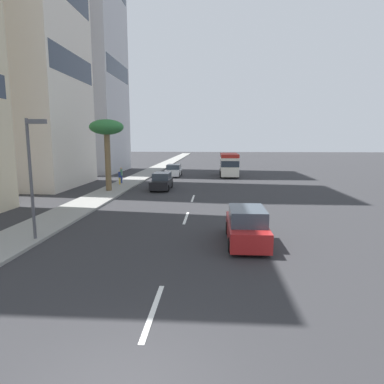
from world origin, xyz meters
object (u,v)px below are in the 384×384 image
Objects in this scene: car_lead at (247,227)px; minibus_third at (229,164)px; car_fourth at (174,171)px; car_second at (162,182)px; palm_tree at (107,131)px; pedestrian_mid_block at (121,174)px; pedestrian_by_tree at (120,177)px; street_lamp at (32,164)px.

minibus_third reaches higher than car_lead.
minibus_third is at bearing 93.20° from car_fourth.
car_second is (16.81, 6.62, -0.03)m from car_lead.
minibus_third reaches higher than car_fourth.
car_lead is at bearing -142.72° from palm_tree.
car_lead is 0.68× the size of palm_tree.
car_second is 7.04m from palm_tree.
pedestrian_mid_block is 1.11× the size of pedestrian_by_tree.
car_second is at bearing 150.22° from minibus_third.
car_lead is 29.64m from car_fourth.
minibus_third is at bearing -19.41° from street_lamp.
palm_tree is (-14.41, 11.80, 3.99)m from minibus_third.
car_second is at bearing -10.92° from street_lamp.
street_lamp is at bearing -174.87° from palm_tree.
car_lead is at bearing 21.49° from car_second.
car_lead is 2.61× the size of pedestrian_mid_block.
minibus_third reaches higher than pedestrian_by_tree.
pedestrian_mid_block reaches higher than car_fourth.
minibus_third is at bearing 109.69° from pedestrian_by_tree.
palm_tree is 1.16× the size of street_lamp.
pedestrian_mid_block is 20.87m from street_lamp.
palm_tree is at bearing 177.41° from pedestrian_mid_block.
street_lamp is at bearing 178.73° from pedestrian_mid_block.
car_lead reaches higher than car_fourth.
palm_tree is 15.38m from street_lamp.
car_second is 0.66× the size of minibus_third.
pedestrian_mid_block reaches higher than car_lead.
street_lamp reaches higher than pedestrian_mid_block.
minibus_third is 1.20× the size of street_lamp.
pedestrian_by_tree is at bearing 2.16° from palm_tree.
car_second is 12.03m from car_fourth.
palm_tree is at bearing -18.71° from pedestrian_by_tree.
palm_tree reaches higher than pedestrian_mid_block.
minibus_third is 1.04× the size of palm_tree.
pedestrian_by_tree is 19.62m from street_lamp.
pedestrian_mid_block is 1.28m from pedestrian_by_tree.
palm_tree is (-4.18, -0.16, 4.66)m from pedestrian_by_tree.
palm_tree reaches higher than pedestrian_by_tree.
street_lamp reaches higher than minibus_third.
street_lamp is at bearing 160.59° from minibus_third.
minibus_third reaches higher than car_second.
street_lamp is (-29.19, 3.05, 2.97)m from car_fourth.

